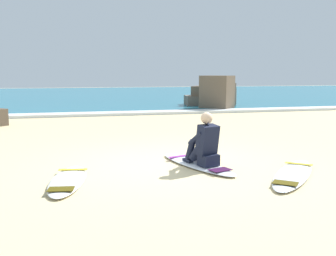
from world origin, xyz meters
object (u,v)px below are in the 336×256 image
surfer_seated (204,145)px  surfboard_spare_far (293,174)px  surfboard_main (197,164)px  surfboard_spare_near (68,180)px

surfer_seated → surfboard_spare_far: bearing=-34.3°
surfboard_main → surfboard_spare_far: 1.71m
surfer_seated → surfboard_spare_far: 1.58m
surfboard_main → surfer_seated: surfer_seated is taller
surfboard_spare_far → surfer_seated: bearing=145.7°
surfer_seated → surfboard_spare_near: (-2.37, -0.33, -0.40)m
surfboard_main → surfer_seated: 0.46m
surfboard_spare_far → surfboard_main: bearing=141.0°
surfboard_spare_near → surfboard_spare_far: size_ratio=0.93×
surfboard_main → surfboard_spare_near: bearing=-166.6°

